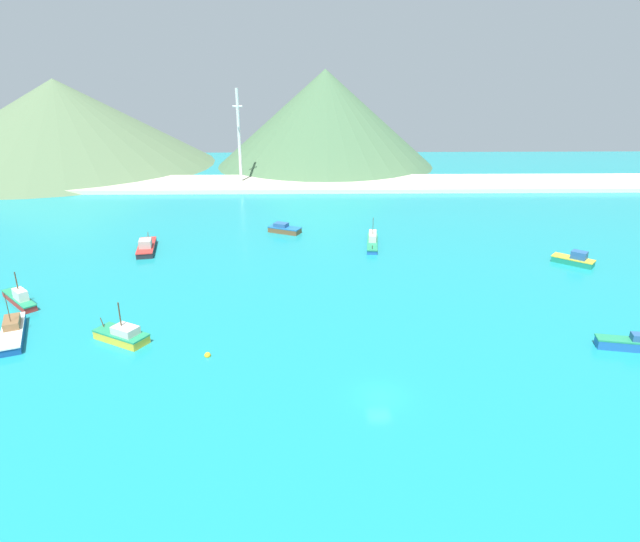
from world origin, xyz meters
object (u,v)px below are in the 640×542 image
at_px(fishing_boat_0, 574,259).
at_px(fishing_boat_7, 372,241).
at_px(fishing_boat_8, 20,299).
at_px(fishing_boat_2, 146,247).
at_px(fishing_boat_6, 284,229).
at_px(radio_tower, 239,137).
at_px(fishing_boat_3, 12,332).
at_px(fishing_boat_4, 640,344).
at_px(buoy_0, 208,355).
at_px(fishing_boat_1, 122,335).

relative_size(fishing_boat_0, fishing_boat_7, 0.62).
relative_size(fishing_boat_0, fishing_boat_8, 0.87).
relative_size(fishing_boat_2, fishing_boat_6, 1.46).
height_order(fishing_boat_8, radio_tower, radio_tower).
relative_size(fishing_boat_3, fishing_boat_7, 0.99).
distance_m(fishing_boat_3, radio_tower, 97.03).
xyz_separation_m(fishing_boat_7, radio_tower, (-32.45, 56.81, 12.99)).
bearing_deg(fishing_boat_4, fishing_boat_0, 79.18).
bearing_deg(fishing_boat_0, fishing_boat_8, -170.25).
relative_size(buoy_0, radio_tower, 0.03).
relative_size(fishing_boat_0, fishing_boat_2, 0.65).
relative_size(fishing_boat_6, buoy_0, 9.27).
bearing_deg(fishing_boat_2, fishing_boat_4, -28.61).
relative_size(fishing_boat_2, fishing_boat_4, 1.07).
bearing_deg(fishing_boat_2, fishing_boat_3, -102.74).
bearing_deg(fishing_boat_2, buoy_0, -65.15).
bearing_deg(fishing_boat_6, fishing_boat_0, -20.98).
height_order(fishing_boat_1, fishing_boat_2, fishing_boat_1).
bearing_deg(fishing_boat_6, fishing_boat_1, -111.58).
xyz_separation_m(fishing_boat_1, fishing_boat_8, (-19.04, 11.87, -0.01)).
bearing_deg(fishing_boat_6, fishing_boat_4, -47.55).
distance_m(fishing_boat_6, radio_tower, 51.81).
distance_m(fishing_boat_6, buoy_0, 52.36).
bearing_deg(fishing_boat_7, fishing_boat_1, -133.36).
xyz_separation_m(fishing_boat_2, fishing_boat_6, (25.83, 11.57, -0.06)).
distance_m(fishing_boat_1, fishing_boat_3, 14.88).
bearing_deg(fishing_boat_0, radio_tower, 134.67).
height_order(fishing_boat_4, fishing_boat_8, fishing_boat_8).
xyz_separation_m(fishing_boat_0, fishing_boat_3, (-86.45, -26.05, -0.12)).
xyz_separation_m(fishing_boat_2, radio_tower, (11.18, 59.53, 12.98)).
height_order(fishing_boat_4, radio_tower, radio_tower).
height_order(fishing_boat_6, buoy_0, fishing_boat_6).
distance_m(fishing_boat_0, fishing_boat_4, 31.53).
height_order(fishing_boat_4, fishing_boat_6, fishing_boat_4).
height_order(fishing_boat_0, fishing_boat_2, fishing_boat_2).
height_order(fishing_boat_7, fishing_boat_8, fishing_boat_7).
xyz_separation_m(fishing_boat_7, fishing_boat_8, (-55.72, -26.97, 0.02)).
bearing_deg(fishing_boat_4, fishing_boat_8, 169.71).
relative_size(fishing_boat_3, fishing_boat_8, 1.39).
height_order(fishing_boat_0, fishing_boat_1, fishing_boat_1).
bearing_deg(fishing_boat_4, fishing_boat_6, 132.45).
distance_m(fishing_boat_0, fishing_boat_6, 56.52).
xyz_separation_m(fishing_boat_0, radio_tower, (-67.42, 68.20, 12.93)).
distance_m(fishing_boat_1, fishing_boat_4, 65.81).
relative_size(fishing_boat_0, radio_tower, 0.26).
height_order(fishing_boat_0, fishing_boat_4, fishing_boat_0).
height_order(fishing_boat_3, fishing_boat_6, fishing_boat_3).
bearing_deg(fishing_boat_6, buoy_0, -97.87).
bearing_deg(fishing_boat_2, fishing_boat_8, -116.48).
distance_m(fishing_boat_4, radio_tower, 117.41).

